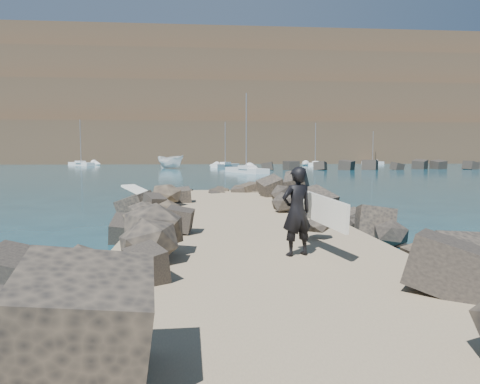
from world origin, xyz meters
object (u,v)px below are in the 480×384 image
(boat_imported, at_px, (171,162))
(sailboat_b, at_px, (225,166))
(surfboard_resting, at_px, (145,197))
(surfer_with_board, at_px, (300,211))

(boat_imported, relative_size, sailboat_b, 0.71)
(surfboard_resting, xyz_separation_m, surfer_with_board, (3.88, -7.91, 0.44))
(boat_imported, height_order, sailboat_b, sailboat_b)
(surfboard_resting, bearing_deg, surfer_with_board, -104.69)
(surfboard_resting, relative_size, sailboat_b, 0.28)
(boat_imported, xyz_separation_m, surfer_with_board, (6.44, -68.23, 0.38))
(surfboard_resting, xyz_separation_m, boat_imported, (-2.56, 60.32, 0.06))
(surfboard_resting, height_order, boat_imported, boat_imported)
(boat_imported, bearing_deg, sailboat_b, -20.92)
(boat_imported, relative_size, surfer_with_board, 2.67)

